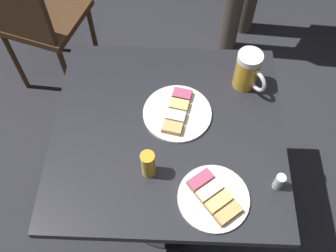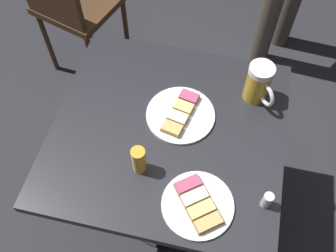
# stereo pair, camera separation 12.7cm
# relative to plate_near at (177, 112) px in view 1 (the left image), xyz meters

# --- Properties ---
(ground_plane) EXTENTS (6.00, 6.00, 0.00)m
(ground_plane) POSITION_rel_plate_near_xyz_m (0.03, 0.06, -0.72)
(ground_plane) COLOR #28282D
(cafe_table) EXTENTS (0.78, 0.75, 0.71)m
(cafe_table) POSITION_rel_plate_near_xyz_m (0.03, 0.06, -0.16)
(cafe_table) COLOR black
(cafe_table) RESTS_ON ground_plane
(plate_near) EXTENTS (0.24, 0.24, 0.03)m
(plate_near) POSITION_rel_plate_near_xyz_m (0.00, 0.00, 0.00)
(plate_near) COLOR white
(plate_near) RESTS_ON cafe_table
(plate_far) EXTENTS (0.22, 0.22, 0.03)m
(plate_far) POSITION_rel_plate_near_xyz_m (-0.12, 0.31, 0.00)
(plate_far) COLOR white
(plate_far) RESTS_ON cafe_table
(beer_mug) EXTENTS (0.11, 0.13, 0.15)m
(beer_mug) POSITION_rel_plate_near_xyz_m (-0.24, -0.14, 0.07)
(beer_mug) COLOR gold
(beer_mug) RESTS_ON cafe_table
(beer_glass_small) EXTENTS (0.04, 0.04, 0.11)m
(beer_glass_small) POSITION_rel_plate_near_xyz_m (0.08, 0.22, 0.04)
(beer_glass_small) COLOR gold
(beer_glass_small) RESTS_ON cafe_table
(salt_shaker) EXTENTS (0.03, 0.03, 0.06)m
(salt_shaker) POSITION_rel_plate_near_xyz_m (-0.31, 0.26, 0.02)
(salt_shaker) COLOR silver
(salt_shaker) RESTS_ON cafe_table
(cafe_chair) EXTENTS (0.48, 0.48, 0.90)m
(cafe_chair) POSITION_rel_plate_near_xyz_m (0.71, -0.68, -0.20)
(cafe_chair) COLOR #472D19
(cafe_chair) RESTS_ON ground_plane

